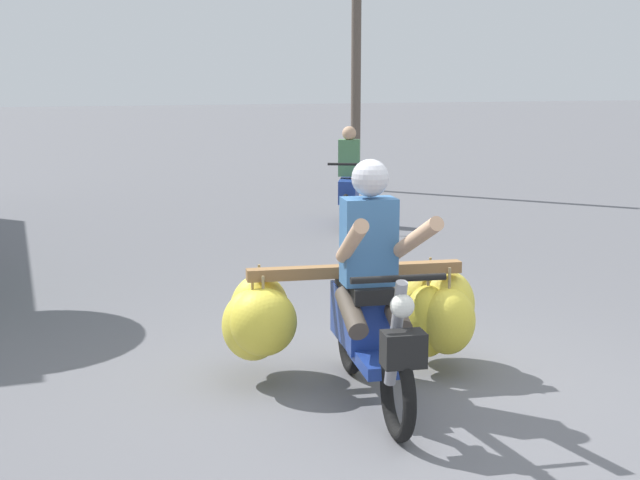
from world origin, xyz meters
The scene contains 4 objects.
ground_plane centered at (0.00, 0.00, 0.00)m, with size 120.00×120.00×0.00m, color slate.
motorbike_main_loaded centered at (-0.15, 0.60, 0.50)m, with size 1.89×1.90×1.58m.
motorbike_distant_ahead_left centered at (2.15, 6.75, 0.57)m, with size 0.83×1.50×1.40m.
utility_pole centered at (3.70, 10.40, 2.88)m, with size 0.18×0.18×5.76m, color brown.
Camera 1 is at (-2.36, -4.80, 2.09)m, focal length 49.16 mm.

